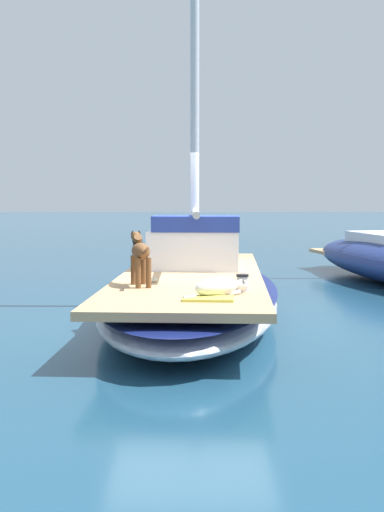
{
  "coord_description": "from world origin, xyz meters",
  "views": [
    {
      "loc": [
        -0.05,
        -9.69,
        1.82
      ],
      "look_at": [
        0.0,
        -1.0,
        1.01
      ],
      "focal_mm": 45.95,
      "sensor_mm": 36.0,
      "label": 1
    }
  ],
  "objects_px": {
    "deck_winch": "(242,283)",
    "coiled_rope": "(146,280)",
    "sailboat_main": "(192,295)",
    "dog_brown": "(140,253)",
    "deck_towel": "(208,299)",
    "dog_white": "(219,287)"
  },
  "relations": [
    {
      "from": "dog_brown",
      "to": "deck_winch",
      "type": "xyz_separation_m",
      "value": [
        1.27,
        -0.52,
        -0.32
      ]
    },
    {
      "from": "coiled_rope",
      "to": "sailboat_main",
      "type": "bearing_deg",
      "value": 56.87
    },
    {
      "from": "sailboat_main",
      "to": "deck_towel",
      "type": "xyz_separation_m",
      "value": [
        0.17,
        -2.5,
        0.34
      ]
    },
    {
      "from": "dog_brown",
      "to": "deck_towel",
      "type": "relative_size",
      "value": 1.66
    },
    {
      "from": "deck_towel",
      "to": "sailboat_main",
      "type": "bearing_deg",
      "value": 93.95
    },
    {
      "from": "coiled_rope",
      "to": "dog_brown",
      "type": "bearing_deg",
      "value": -96.31
    },
    {
      "from": "coiled_rope",
      "to": "deck_towel",
      "type": "xyz_separation_m",
      "value": [
        0.8,
        -1.54,
        -0.01
      ]
    },
    {
      "from": "sailboat_main",
      "to": "dog_brown",
      "type": "xyz_separation_m",
      "value": [
        -0.67,
        -1.35,
        0.75
      ]
    },
    {
      "from": "sailboat_main",
      "to": "deck_winch",
      "type": "bearing_deg",
      "value": -72.06
    },
    {
      "from": "dog_brown",
      "to": "coiled_rope",
      "type": "relative_size",
      "value": 2.86
    },
    {
      "from": "dog_white",
      "to": "dog_brown",
      "type": "distance_m",
      "value": 1.35
    },
    {
      "from": "deck_winch",
      "to": "coiled_rope",
      "type": "distance_m",
      "value": 1.53
    },
    {
      "from": "deck_winch",
      "to": "coiled_rope",
      "type": "height_order",
      "value": "deck_winch"
    },
    {
      "from": "dog_white",
      "to": "deck_towel",
      "type": "relative_size",
      "value": 1.44
    },
    {
      "from": "dog_brown",
      "to": "deck_winch",
      "type": "relative_size",
      "value": 4.42
    },
    {
      "from": "dog_white",
      "to": "sailboat_main",
      "type": "bearing_deg",
      "value": 97.85
    },
    {
      "from": "deck_winch",
      "to": "deck_towel",
      "type": "relative_size",
      "value": 0.38
    },
    {
      "from": "sailboat_main",
      "to": "dog_brown",
      "type": "height_order",
      "value": "dog_brown"
    },
    {
      "from": "deck_winch",
      "to": "sailboat_main",
      "type": "bearing_deg",
      "value": 107.94
    },
    {
      "from": "dog_brown",
      "to": "deck_towel",
      "type": "bearing_deg",
      "value": -53.95
    },
    {
      "from": "dog_brown",
      "to": "coiled_rope",
      "type": "height_order",
      "value": "dog_brown"
    },
    {
      "from": "coiled_rope",
      "to": "deck_towel",
      "type": "height_order",
      "value": "coiled_rope"
    }
  ]
}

